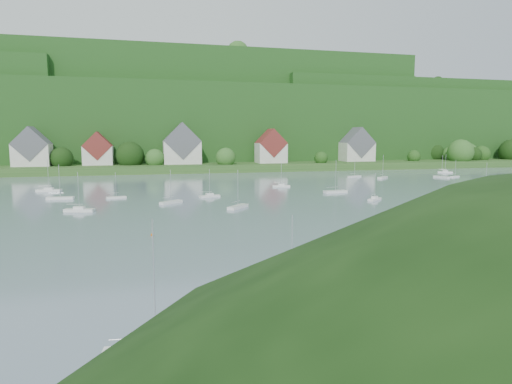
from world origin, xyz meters
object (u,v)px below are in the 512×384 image
near_sailboat_1 (292,272)px  near_sailboat_2 (493,304)px  near_sailboat_4 (451,303)px  near_sailboat_3 (459,241)px  near_sailboat_0 (156,353)px

near_sailboat_1 → near_sailboat_2: size_ratio=0.63×
near_sailboat_2 → near_sailboat_4: near_sailboat_2 is taller
near_sailboat_3 → near_sailboat_1: bearing=158.2°
near_sailboat_3 → near_sailboat_4: size_ratio=0.69×
near_sailboat_1 → near_sailboat_3: (27.03, 7.74, 0.01)m
near_sailboat_0 → near_sailboat_3: near_sailboat_0 is taller
near_sailboat_0 → near_sailboat_4: size_ratio=0.92×
near_sailboat_2 → near_sailboat_3: bearing=62.0°
near_sailboat_0 → near_sailboat_3: (41.46, 22.56, -0.07)m
near_sailboat_1 → near_sailboat_3: 28.11m
near_sailboat_3 → near_sailboat_4: bearing=-168.0°
near_sailboat_2 → near_sailboat_4: (-3.33, 1.14, -0.00)m
near_sailboat_0 → near_sailboat_4: near_sailboat_4 is taller
near_sailboat_3 → near_sailboat_4: near_sailboat_4 is taller
near_sailboat_0 → near_sailboat_2: 28.19m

